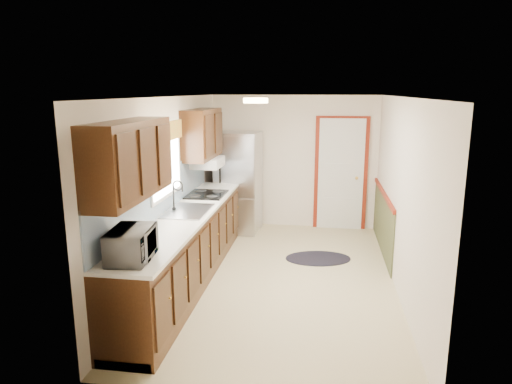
% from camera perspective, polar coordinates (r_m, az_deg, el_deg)
% --- Properties ---
extents(room_shell, '(3.20, 5.20, 2.52)m').
position_cam_1_polar(room_shell, '(5.91, 3.13, 0.06)').
color(room_shell, beige).
rests_on(room_shell, ground).
extents(kitchen_run, '(0.63, 4.00, 2.20)m').
position_cam_1_polar(kitchen_run, '(5.97, -9.11, -3.82)').
color(kitchen_run, '#331A0B').
rests_on(kitchen_run, ground).
extents(back_wall_trim, '(1.12, 2.30, 2.08)m').
position_cam_1_polar(back_wall_trim, '(8.12, 11.58, 1.05)').
color(back_wall_trim, maroon).
rests_on(back_wall_trim, ground).
extents(ceiling_fixture, '(0.30, 0.30, 0.06)m').
position_cam_1_polar(ceiling_fixture, '(5.60, -0.04, 11.37)').
color(ceiling_fixture, '#FFD88C').
rests_on(ceiling_fixture, room_shell).
extents(microwave, '(0.35, 0.57, 0.36)m').
position_cam_1_polar(microwave, '(4.38, -15.32, -5.93)').
color(microwave, white).
rests_on(microwave, kitchen_run).
extents(refrigerator, '(0.77, 0.76, 1.77)m').
position_cam_1_polar(refrigerator, '(8.09, -2.21, 1.23)').
color(refrigerator, '#B7B7BC').
rests_on(refrigerator, ground).
extents(rug, '(1.07, 0.79, 0.01)m').
position_cam_1_polar(rug, '(7.00, 7.77, -8.22)').
color(rug, black).
rests_on(rug, ground).
extents(cooktop, '(0.55, 0.66, 0.02)m').
position_cam_1_polar(cooktop, '(6.89, -6.21, -0.30)').
color(cooktop, black).
rests_on(cooktop, kitchen_run).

